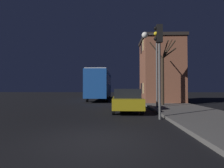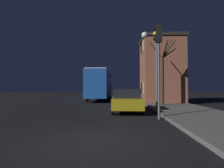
{
  "view_description": "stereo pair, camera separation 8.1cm",
  "coord_description": "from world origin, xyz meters",
  "px_view_note": "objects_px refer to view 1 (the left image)",
  "views": [
    {
      "loc": [
        0.64,
        -5.18,
        1.58
      ],
      "look_at": [
        0.07,
        11.8,
        1.96
      ],
      "focal_mm": 28.0,
      "sensor_mm": 36.0,
      "label": 1
    },
    {
      "loc": [
        0.72,
        -5.18,
        1.58
      ],
      "look_at": [
        0.07,
        11.8,
        1.96
      ],
      "focal_mm": 28.0,
      "sensor_mm": 36.0,
      "label": 2
    }
  ],
  "objects_px": {
    "bus": "(100,83)",
    "car_near_lane": "(127,100)",
    "car_mid_lane": "(123,95)",
    "bare_tree": "(164,72)",
    "streetlamp": "(151,52)",
    "traffic_light": "(159,52)"
  },
  "relations": [
    {
      "from": "streetlamp",
      "to": "traffic_light",
      "type": "distance_m",
      "value": 4.54
    },
    {
      "from": "car_near_lane",
      "to": "bare_tree",
      "type": "bearing_deg",
      "value": 45.26
    },
    {
      "from": "bare_tree",
      "to": "car_mid_lane",
      "type": "bearing_deg",
      "value": 121.06
    },
    {
      "from": "bus",
      "to": "streetlamp",
      "type": "bearing_deg",
      "value": -64.29
    },
    {
      "from": "bus",
      "to": "car_near_lane",
      "type": "bearing_deg",
      "value": -76.06
    },
    {
      "from": "traffic_light",
      "to": "bus",
      "type": "bearing_deg",
      "value": 106.94
    },
    {
      "from": "bare_tree",
      "to": "bus",
      "type": "distance_m",
      "value": 10.65
    },
    {
      "from": "streetlamp",
      "to": "bus",
      "type": "xyz_separation_m",
      "value": [
        -4.89,
        10.16,
        -2.08
      ]
    },
    {
      "from": "car_mid_lane",
      "to": "bus",
      "type": "bearing_deg",
      "value": 133.41
    },
    {
      "from": "traffic_light",
      "to": "bus",
      "type": "relative_size",
      "value": 0.42
    },
    {
      "from": "traffic_light",
      "to": "car_near_lane",
      "type": "height_order",
      "value": "traffic_light"
    },
    {
      "from": "bare_tree",
      "to": "bus",
      "type": "xyz_separation_m",
      "value": [
        -6.24,
        8.6,
        -0.68
      ]
    },
    {
      "from": "streetlamp",
      "to": "bare_tree",
      "type": "distance_m",
      "value": 2.49
    },
    {
      "from": "streetlamp",
      "to": "bus",
      "type": "relative_size",
      "value": 0.5
    },
    {
      "from": "bus",
      "to": "car_mid_lane",
      "type": "xyz_separation_m",
      "value": [
        2.92,
        -3.09,
        -1.44
      ]
    },
    {
      "from": "bus",
      "to": "car_mid_lane",
      "type": "bearing_deg",
      "value": -46.59
    },
    {
      "from": "bus",
      "to": "bare_tree",
      "type": "bearing_deg",
      "value": -54.03
    },
    {
      "from": "bare_tree",
      "to": "car_mid_lane",
      "type": "distance_m",
      "value": 6.78
    },
    {
      "from": "bus",
      "to": "car_near_lane",
      "type": "height_order",
      "value": "bus"
    },
    {
      "from": "bus",
      "to": "car_mid_lane",
      "type": "distance_m",
      "value": 4.49
    },
    {
      "from": "traffic_light",
      "to": "bare_tree",
      "type": "distance_m",
      "value": 6.28
    },
    {
      "from": "bare_tree",
      "to": "bus",
      "type": "bearing_deg",
      "value": 125.97
    }
  ]
}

